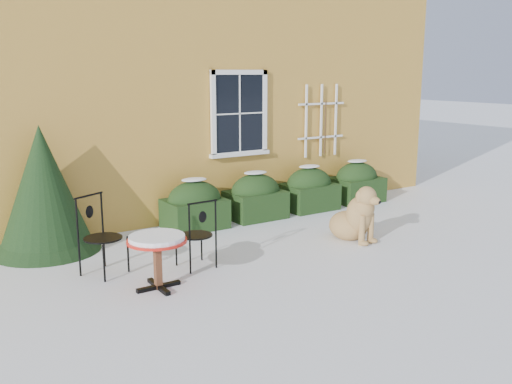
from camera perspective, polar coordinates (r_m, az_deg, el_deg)
ground at (r=8.42m, az=3.75°, el=-7.19°), size 80.00×80.00×0.00m
house at (r=14.19m, az=-13.75°, el=13.49°), size 12.40×8.40×6.40m
hedge_row at (r=11.24m, az=2.72°, el=-0.15°), size 4.95×0.80×0.91m
evergreen_shrub at (r=9.37m, az=-20.41°, el=-0.89°), size 1.63×1.63×1.98m
bistro_table at (r=7.41m, az=-9.87°, el=-5.19°), size 0.77×0.77×0.72m
patio_chair_near at (r=8.15m, az=-5.90°, el=-4.17°), size 0.48×0.48×1.01m
patio_chair_far at (r=8.16m, az=-15.30°, el=-4.18°), size 0.66×0.65×1.10m
dog at (r=9.57m, az=9.93°, el=-2.55°), size 0.69×1.10×0.98m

